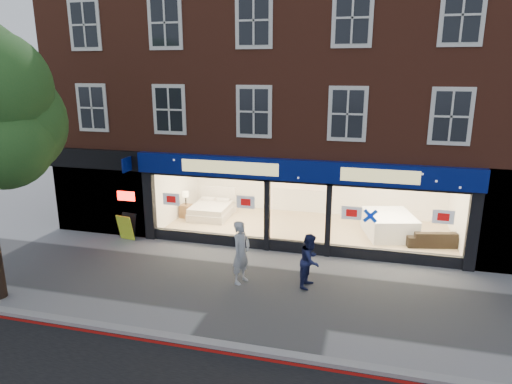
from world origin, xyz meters
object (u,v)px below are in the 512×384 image
at_px(mattress_stack, 389,225).
at_px(sofa, 433,238).
at_px(pedestrian_grey, 241,252).
at_px(a_board, 127,227).
at_px(display_bed, 212,209).
at_px(pedestrian_blue, 310,260).

distance_m(mattress_stack, sofa, 1.64).
height_order(mattress_stack, pedestrian_grey, pedestrian_grey).
bearing_deg(a_board, display_bed, 63.14).
distance_m(mattress_stack, pedestrian_grey, 6.57).
bearing_deg(pedestrian_blue, a_board, 84.97).
relative_size(mattress_stack, pedestrian_grey, 1.28).
relative_size(sofa, pedestrian_blue, 1.20).
relative_size(display_bed, a_board, 2.01).
bearing_deg(pedestrian_grey, sofa, -34.33).
bearing_deg(mattress_stack, pedestrian_grey, -130.97).
bearing_deg(display_bed, a_board, -126.73).
distance_m(display_bed, a_board, 3.81).
distance_m(display_bed, sofa, 8.76).
relative_size(display_bed, mattress_stack, 0.81).
relative_size(sofa, a_board, 1.96).
distance_m(a_board, pedestrian_grey, 5.62).
height_order(a_board, pedestrian_blue, pedestrian_blue).
bearing_deg(pedestrian_grey, mattress_stack, -21.90).
height_order(display_bed, mattress_stack, display_bed).
bearing_deg(sofa, pedestrian_blue, 34.33).
distance_m(display_bed, mattress_stack, 7.21).
distance_m(mattress_stack, a_board, 9.78).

